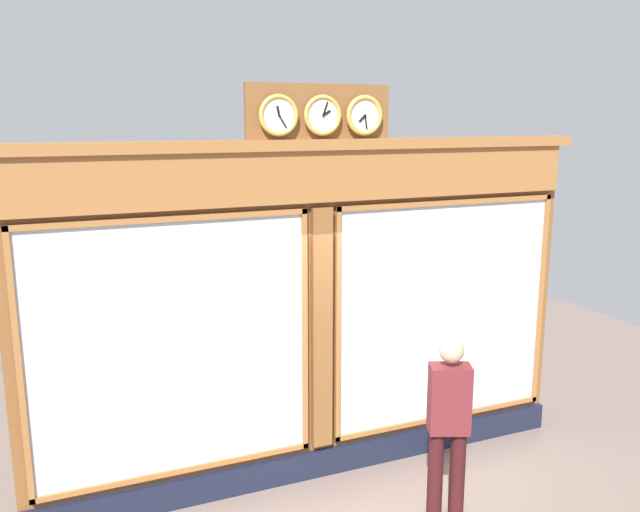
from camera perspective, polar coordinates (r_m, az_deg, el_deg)
The scene contains 2 objects.
shop_facade at distance 6.50m, azimuth -0.43°, elevation -4.78°, with size 5.71×0.42×3.87m.
pedestrian at distance 6.14m, azimuth 11.08°, elevation -13.74°, with size 0.42×0.34×1.69m.
Camera 1 is at (2.38, 5.63, 3.57)m, focal length 36.95 mm.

